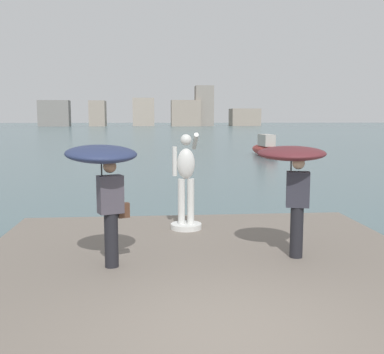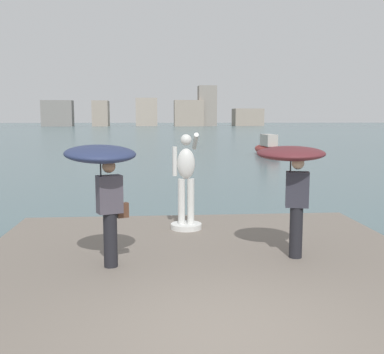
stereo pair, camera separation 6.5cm
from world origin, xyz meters
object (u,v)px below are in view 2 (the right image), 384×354
(onlooker_right, at_px, (292,167))
(boat_far, at_px, (267,148))
(statue_white_figure, at_px, (186,187))
(onlooker_left, at_px, (103,169))

(onlooker_right, relative_size, boat_far, 0.35)
(statue_white_figure, relative_size, boat_far, 0.37)
(statue_white_figure, bearing_deg, onlooker_left, -120.80)
(onlooker_right, bearing_deg, statue_white_figure, 127.19)
(onlooker_left, relative_size, onlooker_right, 1.04)
(statue_white_figure, relative_size, onlooker_left, 1.04)
(onlooker_right, height_order, boat_far, onlooker_right)
(onlooker_left, bearing_deg, boat_far, 70.78)
(onlooker_left, xyz_separation_m, boat_far, (8.97, 25.72, -1.41))
(statue_white_figure, height_order, onlooker_right, statue_white_figure)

